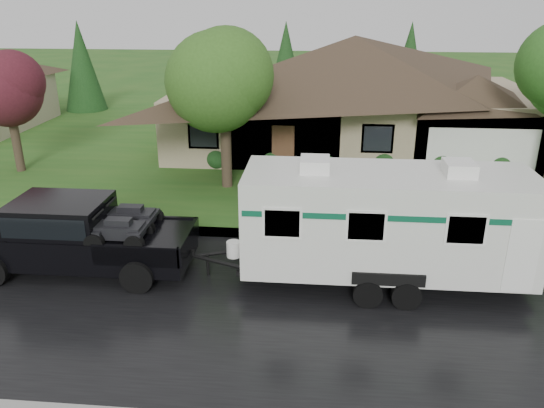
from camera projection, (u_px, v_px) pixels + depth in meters
The scene contains 10 objects.
ground at pixel (303, 269), 15.66m from camera, with size 140.00×140.00×0.00m, color #23541A.
road at pixel (300, 306), 13.80m from camera, with size 140.00×8.00×0.01m, color black.
curb at pixel (305, 235), 17.72m from camera, with size 140.00×0.50×0.15m, color gray.
lawn at pixel (313, 140), 29.55m from camera, with size 140.00×26.00×0.15m, color #23541A.
house_main at pixel (359, 80), 27.00m from camera, with size 19.44×10.80×6.90m.
tree_left_green at pixel (224, 76), 20.52m from camera, with size 3.94×3.94×6.52m.
tree_red at pixel (7, 88), 22.80m from camera, with size 3.23×3.23×5.35m.
shrub_row at pixel (355, 160), 23.88m from camera, with size 13.60×1.00×1.00m.
pickup_truck at pixel (74, 233), 15.24m from camera, with size 6.50×2.47×2.17m.
travel_trailer at pixel (386, 220), 14.22m from camera, with size 8.02×2.82×3.60m.
Camera 1 is at (0.34, -13.92, 7.48)m, focal length 35.00 mm.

